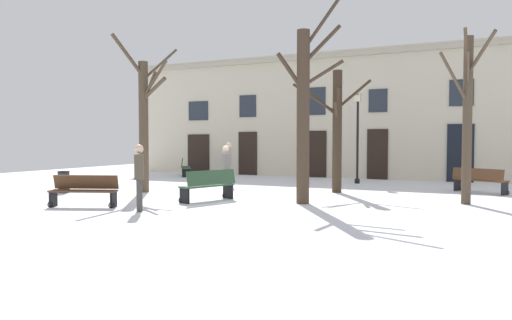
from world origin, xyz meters
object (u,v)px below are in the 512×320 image
Objects in this scene: tree_left_of_center at (304,111)px; streetlamp at (358,128)px; tree_center at (467,114)px; litter_bin at (64,182)px; bench_far_corner at (479,180)px; person_crossing_plaza at (229,162)px; bench_back_to_back_right at (84,190)px; person_by_shop_door at (139,174)px; bench_near_center_tree at (185,167)px; person_strolling at (226,168)px; bench_back_to_back_left at (209,185)px; tree_near_facade at (336,127)px; tree_right_of_center at (144,119)px.

tree_left_of_center reaches higher than streetlamp.
litter_bin is (-13.01, -2.65, -2.23)m from tree_center.
tree_center is at bearing 112.35° from bench_far_corner.
bench_far_corner is at bearing 73.25° from person_crossing_plaza.
bench_back_to_back_right is at bearing -152.89° from tree_center.
litter_bin is 5.79m from person_by_shop_door.
person_strolling is at bearing -170.98° from bench_near_center_tree.
bench_back_to_back_left reaches higher than bench_near_center_tree.
bench_far_corner is at bearing 82.56° from tree_center.
streetlamp is 5.44m from bench_far_corner.
tree_left_of_center is 5.01m from person_by_shop_door.
streetlamp is at bearing 90.89° from tree_near_facade.
bench_back_to_back_left is at bearing 1.64° from litter_bin.
tree_left_of_center reaches higher than bench_far_corner.
bench_back_to_back_right is (-5.45, -10.24, -1.95)m from streetlamp.
tree_near_facade is 1.10× the size of streetlamp.
tree_near_facade is 2.44× the size of bench_near_center_tree.
tree_left_of_center is 3.56× the size of person_strolling.
litter_bin is at bearing 149.33° from bench_near_center_tree.
person_strolling is at bearing -142.33° from tree_near_facade.
tree_near_facade reaches higher than bench_back_to_back_right.
tree_center is 2.64× the size of bench_back_to_back_left.
litter_bin is (-8.74, -7.91, -2.03)m from streetlamp.
bench_back_to_back_left is (-7.17, -2.48, -2.12)m from tree_center.
bench_back_to_back_right is (-5.51, -6.41, -1.85)m from tree_near_facade.
streetlamp is (0.08, 7.04, -0.29)m from tree_left_of_center.
person_by_shop_door is (5.59, -10.65, 0.51)m from bench_near_center_tree.
tree_left_of_center is 9.01m from litter_bin.
tree_right_of_center is at bearing 46.60° from person_strolling.
bench_back_to_back_right is (-5.37, -3.19, -2.24)m from tree_left_of_center.
tree_near_facade reaches higher than person_crossing_plaza.
tree_center is at bearing -131.26° from person_strolling.
tree_near_facade is at bearing 117.19° from person_by_shop_door.
bench_back_to_back_left is at bearing -110.52° from streetlamp.
person_crossing_plaza is (4.26, 4.48, 0.61)m from litter_bin.
tree_center is at bearing 130.92° from bench_back_to_back_left.
person_strolling is (-0.19, 1.48, 0.44)m from bench_back_to_back_left.
person_strolling reaches higher than bench_far_corner.
tree_left_of_center is 3.13× the size of bench_back_to_back_right.
bench_near_center_tree is 5.99m from person_crossing_plaza.
streetlamp is 2.23× the size of bench_near_center_tree.
bench_back_to_back_left is at bearing -19.32° from tree_right_of_center.
tree_left_of_center is 7.05m from streetlamp.
bench_back_to_back_right is at bearing -34.30° from person_crossing_plaza.
streetlamp reaches higher than bench_back_to_back_right.
bench_back_to_back_left is at bearing 24.06° from bench_back_to_back_right.
person_strolling is (-7.80, -4.36, 0.47)m from bench_far_corner.
tree_near_facade is at bearing 24.86° from litter_bin.
tree_left_of_center is at bearing 99.49° from person_by_shop_door.
person_strolling reaches higher than bench_back_to_back_left.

